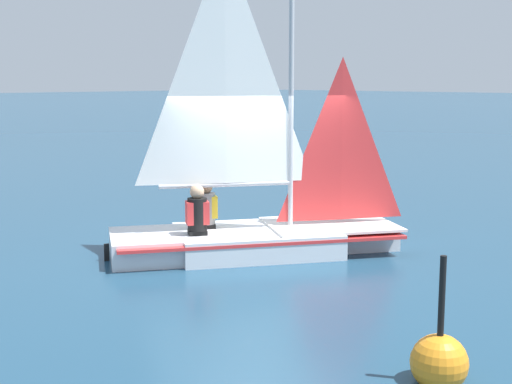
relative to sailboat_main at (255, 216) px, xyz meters
The scene contains 5 objects.
ground_plane 0.61m from the sailboat_main, 31.92° to the right, with size 260.00×260.00×0.00m, color navy.
sailboat_main is the anchor object (origin of this frame).
sailor_helm 0.79m from the sailboat_main, 127.56° to the left, with size 0.43×0.41×1.16m.
sailor_crew 0.97m from the sailboat_main, 159.60° to the left, with size 0.43×0.41×1.16m.
buoy_marker 5.25m from the sailboat_main, 116.12° to the right, with size 0.53×0.53×1.28m.
Camera 1 is at (-7.89, -7.87, 2.76)m, focal length 50.00 mm.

